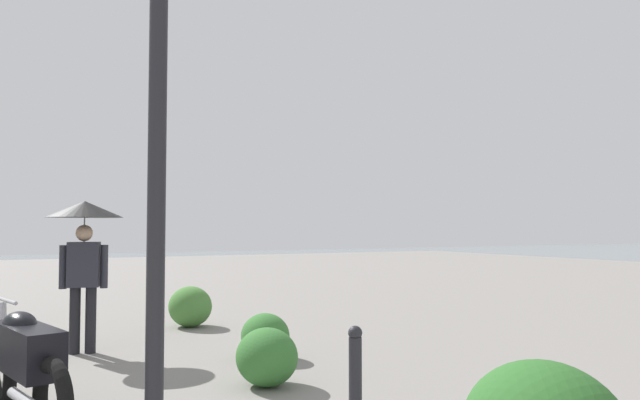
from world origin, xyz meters
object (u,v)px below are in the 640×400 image
at_px(lamppost, 158,75).
at_px(motorcycle, 25,362).
at_px(bollard_mid, 355,367).
at_px(pedestrian, 84,233).

bearing_deg(lamppost, motorcycle, 34.47).
xyz_separation_m(lamppost, bollard_mid, (0.09, -1.83, -2.44)).
distance_m(lamppost, bollard_mid, 3.05).
height_order(lamppost, pedestrian, lamppost).
bearing_deg(bollard_mid, motorcycle, 66.90).
height_order(lamppost, bollard_mid, lamppost).
bearing_deg(pedestrian, lamppost, -179.10).
bearing_deg(pedestrian, bollard_mid, -154.19).
relative_size(motorcycle, bollard_mid, 2.74).
xyz_separation_m(lamppost, motorcycle, (1.23, 0.84, -2.35)).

